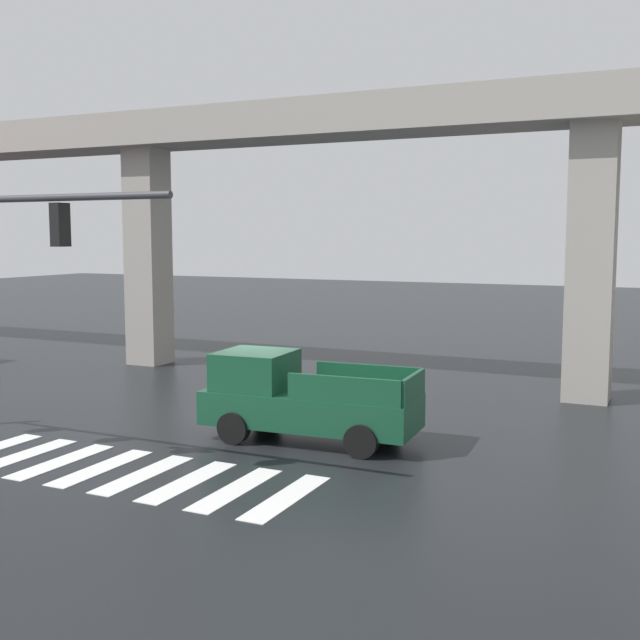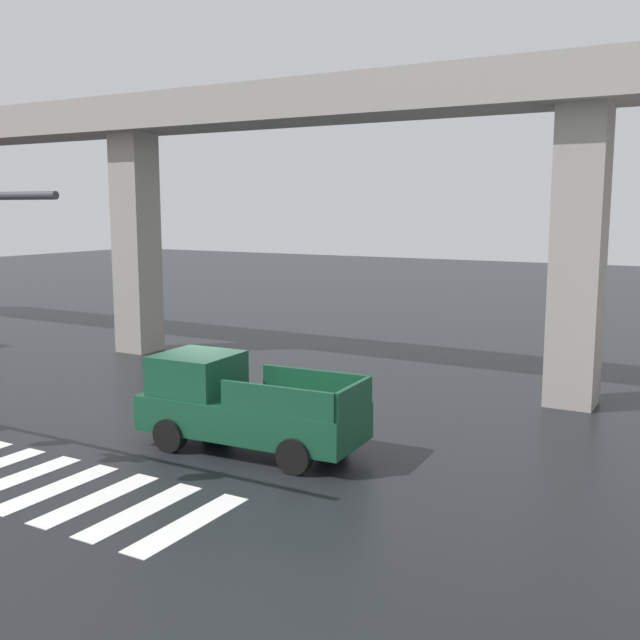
{
  "view_description": "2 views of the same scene",
  "coord_description": "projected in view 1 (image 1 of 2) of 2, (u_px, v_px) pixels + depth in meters",
  "views": [
    {
      "loc": [
        10.35,
        -17.97,
        4.88
      ],
      "look_at": [
        1.15,
        1.78,
        2.5
      ],
      "focal_mm": 43.61,
      "sensor_mm": 36.0,
      "label": 1
    },
    {
      "loc": [
        11.85,
        -14.96,
        5.4
      ],
      "look_at": [
        1.1,
        3.9,
        2.12
      ],
      "focal_mm": 41.9,
      "sensor_mm": 36.0,
      "label": 2
    }
  ],
  "objects": [
    {
      "name": "crosswalk_stripes",
      "position": [
        122.0,
        471.0,
        16.12
      ],
      "size": [
        8.25,
        2.8,
        0.01
      ],
      "color": "silver",
      "rests_on": "ground"
    },
    {
      "name": "pickup_truck",
      "position": [
        299.0,
        399.0,
        18.51
      ],
      "size": [
        5.2,
        2.3,
        2.08
      ],
      "color": "#14472D",
      "rests_on": "ground"
    },
    {
      "name": "elevated_overpass",
      "position": [
        342.0,
        139.0,
        25.53
      ],
      "size": [
        56.79,
        2.5,
        9.28
      ],
      "color": "#9E9991",
      "rests_on": "ground"
    },
    {
      "name": "ground_plane",
      "position": [
        254.0,
        416.0,
        21.07
      ],
      "size": [
        120.0,
        120.0,
        0.0
      ],
      "primitive_type": "plane",
      "color": "black"
    }
  ]
}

